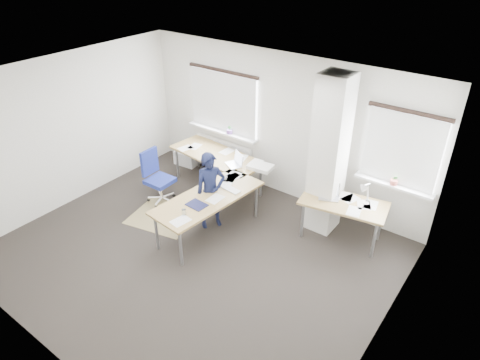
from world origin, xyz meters
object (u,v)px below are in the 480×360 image
Objects in this scene: desk_main at (216,176)px; person at (211,191)px; task_chair at (159,188)px; desk_side at (344,205)px.

person is at bearing -53.57° from desk_main.
person is (0.28, -0.47, 0.02)m from desk_main.
person reaches higher than task_chair.
desk_side is at bearing -29.72° from person.
desk_side is at bearing 19.04° from desk_main.
task_chair reaches higher than desk_main.
person is (-2.01, -1.01, 0.03)m from desk_side.
desk_main is at bearing 64.26° from person.
desk_side is (2.29, 0.54, -0.01)m from desk_main.
desk_side is 1.05× the size of person.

